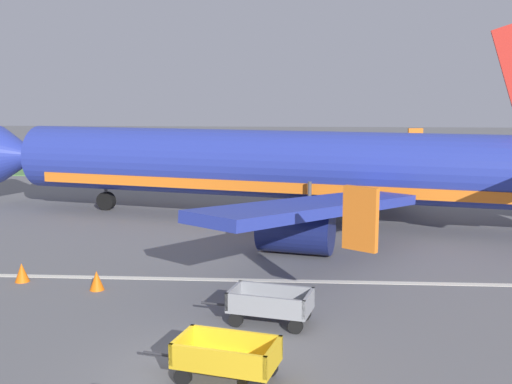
{
  "coord_description": "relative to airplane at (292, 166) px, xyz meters",
  "views": [
    {
      "loc": [
        2.33,
        -14.75,
        7.15
      ],
      "look_at": [
        0.63,
        11.95,
        2.8
      ],
      "focal_mm": 43.97,
      "sensor_mm": 36.0,
      "label": 1
    }
  ],
  "objects": [
    {
      "name": "baggage_cart_third_in_row",
      "position": [
        -1.48,
        -19.33,
        -2.45
      ],
      "size": [
        3.62,
        1.97,
        1.07
      ],
      "color": "gold",
      "rests_on": "ground"
    },
    {
      "name": "baggage_cart_fourth_in_row",
      "position": [
        -0.55,
        -15.39,
        -2.45
      ],
      "size": [
        3.62,
        1.94,
        1.07
      ],
      "color": "gray",
      "rests_on": "ground"
    },
    {
      "name": "ground_plane",
      "position": [
        -2.14,
        -19.16,
        -3.05
      ],
      "size": [
        220.0,
        220.0,
        0.0
      ],
      "primitive_type": "plane",
      "color": "slate"
    },
    {
      "name": "airplane",
      "position": [
        0.0,
        0.0,
        0.0
      ],
      "size": [
        37.3,
        30.2,
        11.34
      ],
      "color": "#28389E",
      "rests_on": "ground"
    },
    {
      "name": "traffic_cone_near_plane",
      "position": [
        -6.95,
        -12.48,
        -2.7
      ],
      "size": [
        0.54,
        0.54,
        0.71
      ],
      "primitive_type": "cone",
      "color": "orange",
      "rests_on": "ground"
    },
    {
      "name": "apron_stripe",
      "position": [
        -2.14,
        -10.98,
        -3.05
      ],
      "size": [
        120.0,
        0.36,
        0.01
      ],
      "primitive_type": "cube",
      "color": "silver",
      "rests_on": "ground"
    },
    {
      "name": "grass_strip",
      "position": [
        -2.14,
        31.12,
        -3.02
      ],
      "size": [
        220.0,
        28.0,
        0.06
      ],
      "primitive_type": "cube",
      "color": "#518442",
      "rests_on": "ground"
    },
    {
      "name": "traffic_cone_mid_apron",
      "position": [
        -10.09,
        -11.68,
        -2.7
      ],
      "size": [
        0.55,
        0.55,
        0.72
      ],
      "primitive_type": "cone",
      "color": "orange",
      "rests_on": "ground"
    }
  ]
}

